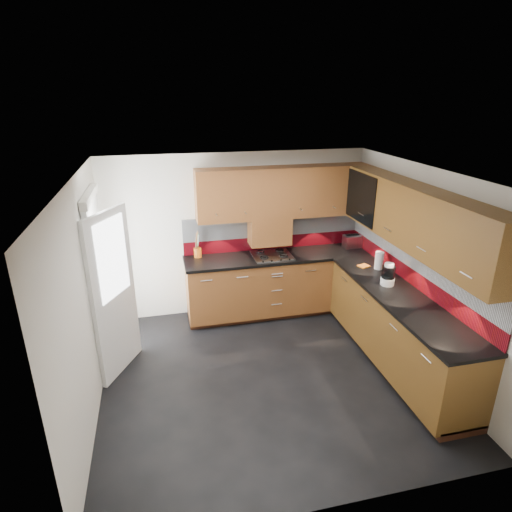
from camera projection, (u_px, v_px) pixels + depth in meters
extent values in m
cube|color=black|center=(267.00, 376.00, 5.12)|extent=(4.00, 3.80, 0.02)
cube|color=white|center=(269.00, 170.00, 4.23)|extent=(4.00, 3.80, 0.10)
cube|color=silver|center=(237.00, 234.00, 6.36)|extent=(4.00, 0.08, 2.64)
cube|color=silver|center=(334.00, 392.00, 3.01)|extent=(4.00, 0.08, 2.64)
cube|color=silver|center=(81.00, 303.00, 4.27)|extent=(0.08, 3.80, 2.64)
cube|color=silver|center=(425.00, 269.00, 5.10)|extent=(0.08, 3.80, 2.64)
cube|color=brown|center=(278.00, 284.00, 6.43)|extent=(2.70, 0.60, 0.95)
cube|color=brown|center=(397.00, 329.00, 5.20)|extent=(0.60, 2.60, 0.95)
cube|color=#3F1F11|center=(277.00, 308.00, 6.61)|extent=(2.70, 0.54, 0.10)
cube|color=#3F1F11|center=(395.00, 359.00, 5.36)|extent=(0.54, 2.60, 0.10)
cube|color=black|center=(278.00, 257.00, 6.25)|extent=(2.72, 0.62, 0.04)
cube|color=black|center=(401.00, 297.00, 5.02)|extent=(0.62, 2.60, 0.04)
cube|color=maroon|center=(273.00, 242.00, 6.48)|extent=(2.70, 0.02, 0.20)
cube|color=#B4B9BD|center=(273.00, 225.00, 6.39)|extent=(2.70, 0.02, 0.34)
cube|color=maroon|center=(410.00, 275.00, 5.33)|extent=(0.02, 3.20, 0.20)
cube|color=#B4B9BD|center=(413.00, 255.00, 5.23)|extent=(0.02, 3.20, 0.34)
cube|color=brown|center=(284.00, 192.00, 6.08)|extent=(2.50, 0.33, 0.72)
cube|color=brown|center=(415.00, 218.00, 4.86)|extent=(0.33, 2.87, 0.72)
cube|color=silver|center=(277.00, 210.00, 5.96)|extent=(1.80, 0.01, 0.16)
cube|color=silver|center=(401.00, 237.00, 4.86)|extent=(0.01, 2.00, 0.16)
cube|color=brown|center=(270.00, 231.00, 6.24)|extent=(0.60, 0.33, 0.40)
cube|color=black|center=(360.00, 198.00, 5.76)|extent=(0.01, 0.80, 0.66)
cube|color=#FFD18C|center=(381.00, 196.00, 5.82)|extent=(0.01, 0.76, 0.64)
cube|color=black|center=(372.00, 196.00, 5.79)|extent=(0.29, 0.76, 0.01)
cylinder|color=black|center=(382.00, 192.00, 5.52)|extent=(0.07, 0.07, 0.16)
cylinder|color=black|center=(377.00, 190.00, 5.66)|extent=(0.07, 0.07, 0.16)
cylinder|color=white|center=(371.00, 188.00, 5.80)|extent=(0.07, 0.07, 0.16)
cylinder|color=black|center=(366.00, 185.00, 5.93)|extent=(0.07, 0.07, 0.16)
cube|color=white|center=(101.00, 282.00, 5.17)|extent=(0.06, 0.95, 2.04)
cube|color=white|center=(114.00, 295.00, 4.90)|extent=(0.42, 0.73, 1.98)
cube|color=white|center=(112.00, 258.00, 4.74)|extent=(0.28, 0.50, 0.90)
cube|color=silver|center=(272.00, 255.00, 6.21)|extent=(0.56, 0.48, 0.02)
torus|color=black|center=(264.00, 257.00, 6.07)|extent=(0.13, 0.13, 0.02)
torus|color=black|center=(284.00, 256.00, 6.13)|extent=(0.13, 0.13, 0.02)
torus|color=black|center=(260.00, 252.00, 6.28)|extent=(0.13, 0.13, 0.02)
torus|color=black|center=(279.00, 250.00, 6.34)|extent=(0.13, 0.13, 0.02)
cube|color=black|center=(276.00, 260.00, 6.00)|extent=(0.43, 0.04, 0.02)
cylinder|color=#CD6113|center=(198.00, 253.00, 6.16)|extent=(0.11, 0.11, 0.14)
cylinder|color=brown|center=(197.00, 241.00, 6.11)|extent=(0.05, 0.02, 0.27)
cylinder|color=brown|center=(198.00, 242.00, 6.12)|extent=(0.05, 0.03, 0.25)
cylinder|color=brown|center=(197.00, 241.00, 6.11)|extent=(0.06, 0.03, 0.29)
cylinder|color=brown|center=(198.00, 242.00, 6.12)|extent=(0.03, 0.04, 0.24)
cylinder|color=brown|center=(196.00, 242.00, 6.11)|extent=(0.04, 0.04, 0.26)
cube|color=silver|center=(353.00, 241.00, 6.54)|extent=(0.28, 0.18, 0.19)
cube|color=black|center=(353.00, 235.00, 6.50)|extent=(0.21, 0.03, 0.01)
cube|color=black|center=(352.00, 234.00, 6.54)|extent=(0.21, 0.03, 0.01)
cylinder|color=white|center=(387.00, 281.00, 5.28)|extent=(0.17, 0.17, 0.09)
cylinder|color=black|center=(388.00, 272.00, 5.24)|extent=(0.16, 0.16, 0.15)
cylinder|color=white|center=(389.00, 265.00, 5.20)|extent=(0.11, 0.11, 0.04)
cylinder|color=white|center=(379.00, 260.00, 5.73)|extent=(0.15, 0.15, 0.24)
cube|color=orange|center=(364.00, 266.00, 5.84)|extent=(0.18, 0.16, 0.02)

